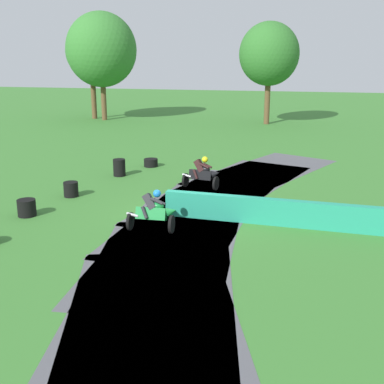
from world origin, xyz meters
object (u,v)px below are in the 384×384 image
object	(u,v)px
tire_stack_mid_a	(119,168)
tire_stack_mid_b	(71,189)
motorcycle_chase_green	(154,212)
motorcycle_lead_black	(203,173)
tire_stack_near	(151,163)
tire_stack_far	(27,208)

from	to	relation	value
tire_stack_mid_a	tire_stack_mid_b	xyz separation A→B (m)	(-0.68, -3.71, -0.10)
motorcycle_chase_green	tire_stack_mid_a	xyz separation A→B (m)	(-3.73, 6.77, -0.23)
motorcycle_lead_black	tire_stack_near	distance (m)	4.95
motorcycle_lead_black	motorcycle_chase_green	xyz separation A→B (m)	(-0.54, -5.42, -0.03)
tire_stack_mid_b	tire_stack_near	bearing A→B (deg)	75.44
motorcycle_lead_black	tire_stack_mid_b	size ratio (longest dim) A/B	2.86
tire_stack_mid_b	tire_stack_far	distance (m)	2.67
tire_stack_mid_b	motorcycle_lead_black	bearing A→B (deg)	25.52
tire_stack_near	tire_stack_mid_b	world-z (taller)	tire_stack_mid_b
motorcycle_lead_black	tire_stack_near	bearing A→B (deg)	133.64
tire_stack_mid_a	tire_stack_far	size ratio (longest dim) A/B	1.23
tire_stack_mid_b	tire_stack_far	size ratio (longest dim) A/B	0.92
tire_stack_near	tire_stack_far	size ratio (longest dim) A/B	1.08
motorcycle_lead_black	tire_stack_mid_a	distance (m)	4.48
tire_stack_near	tire_stack_mid_b	size ratio (longest dim) A/B	1.17
tire_stack_near	tire_stack_mid_b	xyz separation A→B (m)	(-1.54, -5.93, 0.10)
motorcycle_chase_green	tire_stack_near	xyz separation A→B (m)	(-2.87, 8.99, -0.43)
motorcycle_chase_green	tire_stack_near	bearing A→B (deg)	107.68
tire_stack_near	motorcycle_chase_green	bearing A→B (deg)	-72.32
motorcycle_chase_green	tire_stack_far	bearing A→B (deg)	174.91
tire_stack_near	tire_stack_mid_a	bearing A→B (deg)	-111.20
motorcycle_chase_green	tire_stack_near	distance (m)	9.45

